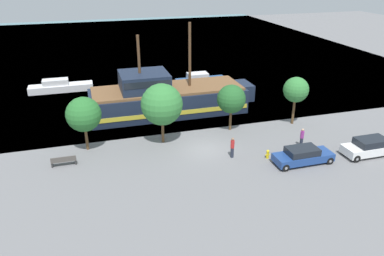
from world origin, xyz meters
TOP-DOWN VIEW (x-y plane):
  - ground_plane at (0.00, 0.00)m, footprint 160.00×160.00m
  - water_surface at (0.00, 44.00)m, footprint 80.00×80.00m
  - pirate_ship at (-1.20, 9.37)m, footprint 17.49×5.47m
  - moored_boat_dockside at (5.07, 17.15)m, footprint 6.49×2.11m
  - moored_boat_outer at (-12.34, 20.12)m, footprint 7.67×1.80m
  - parked_car_curb_front at (6.78, -4.54)m, footprint 4.78×1.79m
  - parked_car_curb_mid at (13.05, -4.87)m, footprint 4.99×1.82m
  - fire_hydrant at (4.48, -3.04)m, footprint 0.42×0.25m
  - bench_promenade_east at (-11.55, 0.37)m, footprint 1.91×0.45m
  - pedestrian_walking_near at (8.28, -1.91)m, footprint 0.32×0.32m
  - pedestrian_walking_far at (1.75, -2.04)m, footprint 0.32×0.32m
  - tree_row_east at (-9.65, 2.79)m, footprint 2.92×2.92m
  - tree_row_mideast at (-3.11, 2.35)m, footprint 3.62×3.62m
  - tree_row_midwest at (3.66, 3.20)m, footprint 2.69×2.69m
  - tree_row_west at (10.18, 2.85)m, footprint 2.44×2.44m

SIDE VIEW (x-z plane):
  - ground_plane at x=0.00m, z-range 0.00..0.00m
  - water_surface at x=0.00m, z-range 0.00..0.00m
  - fire_hydrant at x=4.48m, z-range 0.03..0.79m
  - bench_promenade_east at x=-11.55m, z-range 0.02..0.87m
  - moored_boat_outer at x=-12.34m, z-range -0.19..1.37m
  - parked_car_curb_front at x=6.78m, z-range -0.01..1.35m
  - moored_boat_dockside at x=5.07m, z-range -0.21..1.57m
  - parked_car_curb_mid at x=13.05m, z-range -0.01..1.48m
  - pedestrian_walking_near at x=8.28m, z-range 0.01..1.72m
  - pedestrian_walking_far at x=1.75m, z-range 0.02..1.79m
  - pirate_ship at x=-1.20m, z-range -2.98..6.34m
  - tree_row_midwest at x=3.66m, z-range 0.88..5.34m
  - tree_row_east at x=-9.65m, z-range 0.88..5.59m
  - tree_row_west at x=10.18m, z-range 1.14..5.90m
  - tree_row_mideast at x=-3.11m, z-range 0.89..6.29m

